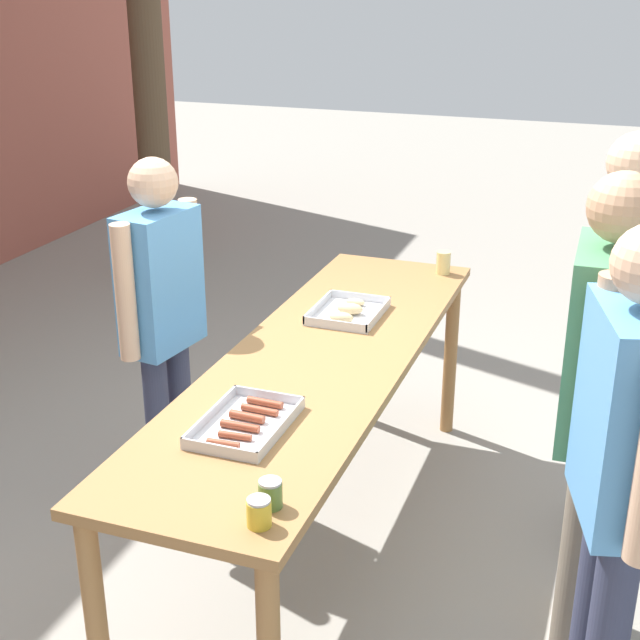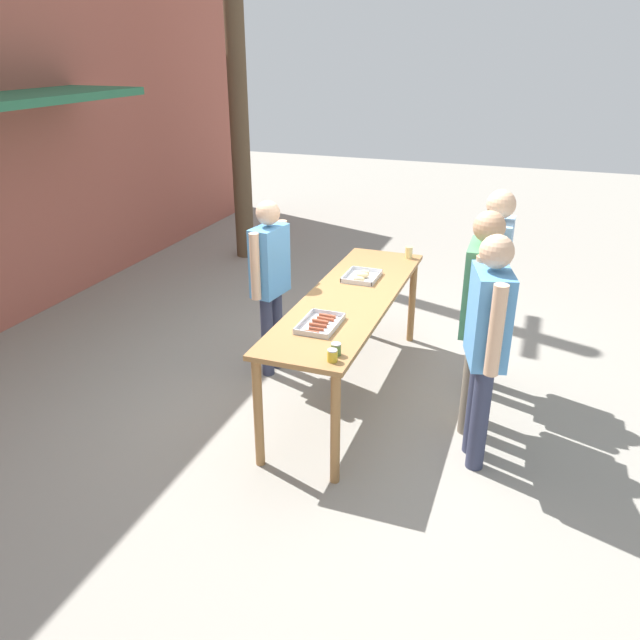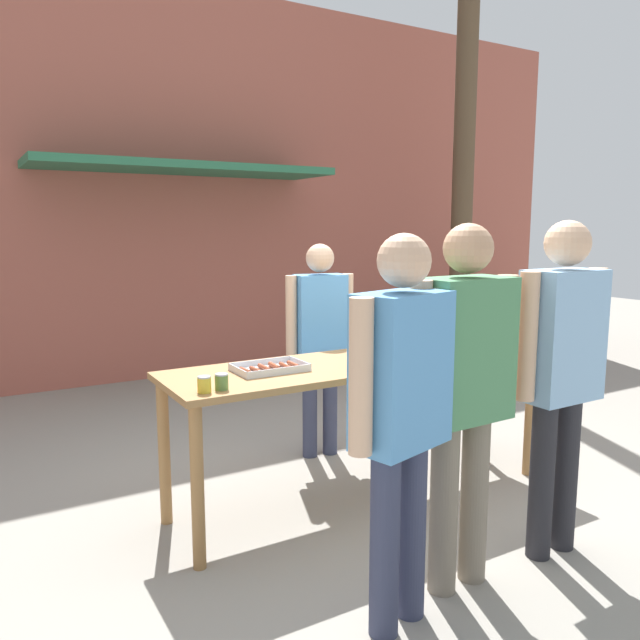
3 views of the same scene
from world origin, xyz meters
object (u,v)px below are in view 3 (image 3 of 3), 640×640
at_px(condiment_jar_mustard, 204,384).
at_px(person_customer_waiting_in_line, 464,377).
at_px(person_server_behind_table, 320,330).
at_px(utility_pole, 466,89).
at_px(food_tray_buns, 415,349).
at_px(condiment_jar_ketchup, 222,382).
at_px(person_customer_holding_hotdog, 401,400).
at_px(food_tray_sausages, 270,368).
at_px(person_customer_with_cup, 561,360).
at_px(beer_cup, 521,340).

distance_m(condiment_jar_mustard, person_customer_waiting_in_line, 1.31).
distance_m(person_server_behind_table, utility_pole, 4.35).
height_order(food_tray_buns, condiment_jar_ketchup, condiment_jar_ketchup).
bearing_deg(person_customer_holding_hotdog, person_customer_waiting_in_line, 177.34).
height_order(condiment_jar_mustard, utility_pole, utility_pole).
height_order(food_tray_sausages, utility_pole, utility_pole).
bearing_deg(person_customer_waiting_in_line, condiment_jar_mustard, -42.02).
height_order(food_tray_buns, utility_pole, utility_pole).
bearing_deg(food_tray_sausages, person_server_behind_table, 44.09).
height_order(person_server_behind_table, utility_pole, utility_pole).
height_order(food_tray_buns, person_server_behind_table, person_server_behind_table).
xyz_separation_m(food_tray_buns, utility_pole, (2.82, 2.60, 2.47)).
distance_m(condiment_jar_ketchup, person_server_behind_table, 1.59).
bearing_deg(food_tray_sausages, condiment_jar_ketchup, -147.23).
distance_m(condiment_jar_ketchup, person_customer_holding_hotdog, 1.06).
distance_m(condiment_jar_mustard, person_customer_with_cup, 1.88).
xyz_separation_m(condiment_jar_mustard, person_customer_waiting_in_line, (0.99, -0.85, 0.09)).
bearing_deg(beer_cup, person_server_behind_table, 134.63).
bearing_deg(condiment_jar_ketchup, food_tray_sausages, 32.77).
xyz_separation_m(beer_cup, person_customer_waiting_in_line, (-1.34, -0.85, 0.08)).
relative_size(condiment_jar_mustard, beer_cup, 0.75).
xyz_separation_m(condiment_jar_ketchup, utility_pole, (4.32, 2.86, 2.45)).
xyz_separation_m(condiment_jar_mustard, person_customer_with_cup, (1.66, -0.87, 0.11)).
distance_m(food_tray_sausages, beer_cup, 1.85).
xyz_separation_m(food_tray_sausages, person_server_behind_table, (0.80, 0.77, 0.05)).
bearing_deg(person_customer_holding_hotdog, condiment_jar_ketchup, -80.10).
distance_m(food_tray_sausages, person_server_behind_table, 1.11).
bearing_deg(beer_cup, food_tray_buns, 159.78).
bearing_deg(beer_cup, condiment_jar_ketchup, 179.83).
xyz_separation_m(food_tray_sausages, person_customer_holding_hotdog, (0.03, -1.22, 0.10)).
height_order(condiment_jar_ketchup, beer_cup, beer_cup).
bearing_deg(person_customer_with_cup, person_customer_holding_hotdog, 3.50).
relative_size(food_tray_sausages, utility_pole, 0.06).
bearing_deg(food_tray_buns, beer_cup, -20.22).
height_order(person_customer_holding_hotdog, utility_pole, utility_pole).
bearing_deg(person_server_behind_table, utility_pole, 38.54).
bearing_deg(food_tray_buns, condiment_jar_mustard, -170.47).
xyz_separation_m(condiment_jar_ketchup, person_server_behind_table, (1.21, 1.04, 0.02)).
relative_size(food_tray_sausages, person_customer_holding_hotdog, 0.24).
height_order(food_tray_sausages, condiment_jar_ketchup, condiment_jar_ketchup).
bearing_deg(condiment_jar_mustard, person_customer_waiting_in_line, -40.43).
height_order(person_customer_with_cup, person_customer_waiting_in_line, person_customer_with_cup).
distance_m(food_tray_buns, person_server_behind_table, 0.83).
xyz_separation_m(condiment_jar_mustard, person_server_behind_table, (1.31, 1.04, 0.02)).
relative_size(beer_cup, person_customer_holding_hotdog, 0.07).
relative_size(person_customer_with_cup, utility_pole, 0.27).
bearing_deg(food_tray_buns, person_customer_waiting_in_line, -118.71).
xyz_separation_m(food_tray_sausages, person_customer_with_cup, (1.15, -1.14, 0.14)).
xyz_separation_m(beer_cup, utility_pole, (2.08, 2.87, 2.43)).
bearing_deg(beer_cup, person_customer_with_cup, -127.89).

